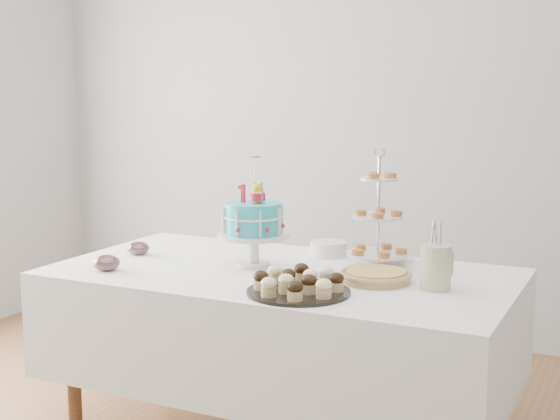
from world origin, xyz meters
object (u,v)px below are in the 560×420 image
at_px(jam_bowl_a, 107,263).
at_px(utensil_pitcher, 436,265).
at_px(table, 281,323).
at_px(plate_stack, 328,249).
at_px(tiered_stand, 378,217).
at_px(jam_bowl_b, 138,248).
at_px(pastry_plate, 386,256).
at_px(birthday_cake, 254,237).
at_px(pie, 376,275).
at_px(cupcake_tray, 298,282).

relative_size(jam_bowl_a, utensil_pitcher, 0.43).
height_order(table, plate_stack, plate_stack).
relative_size(tiered_stand, jam_bowl_b, 5.05).
bearing_deg(jam_bowl_b, pastry_plate, 20.12).
distance_m(table, jam_bowl_b, 0.78).
bearing_deg(birthday_cake, jam_bowl_a, -142.97).
bearing_deg(birthday_cake, plate_stack, 63.25).
bearing_deg(birthday_cake, table, -4.76).
bearing_deg(utensil_pitcher, jam_bowl_b, 155.46).
height_order(pastry_plate, utensil_pitcher, utensil_pitcher).
bearing_deg(table, pie, -0.66).
bearing_deg(pastry_plate, pie, -77.20).
relative_size(cupcake_tray, tiered_stand, 0.75).
relative_size(birthday_cake, utensil_pitcher, 1.80).
height_order(table, jam_bowl_b, jam_bowl_b).
bearing_deg(pie, birthday_cake, 177.23).
height_order(pie, jam_bowl_a, jam_bowl_a).
xyz_separation_m(pie, tiered_stand, (-0.08, 0.25, 0.19)).
bearing_deg(utensil_pitcher, plate_stack, 123.78).
height_order(table, tiered_stand, tiered_stand).
height_order(birthday_cake, plate_stack, birthday_cake).
xyz_separation_m(cupcake_tray, jam_bowl_a, (-0.88, -0.01, -0.01)).
bearing_deg(jam_bowl_b, tiered_stand, 12.59).
distance_m(pie, utensil_pitcher, 0.25).
xyz_separation_m(cupcake_tray, utensil_pitcher, (0.44, 0.28, 0.05)).
distance_m(table, cupcake_tray, 0.46).
height_order(table, cupcake_tray, cupcake_tray).
height_order(tiered_stand, plate_stack, tiered_stand).
distance_m(tiered_stand, jam_bowl_a, 1.16).
xyz_separation_m(cupcake_tray, tiered_stand, (0.12, 0.55, 0.17)).
bearing_deg(table, plate_stack, 80.50).
bearing_deg(cupcake_tray, jam_bowl_b, 162.16).
relative_size(table, tiered_stand, 3.71).
relative_size(birthday_cake, pie, 1.65).
bearing_deg(jam_bowl_a, pie, 16.01).
bearing_deg(jam_bowl_b, plate_stack, 24.33).
distance_m(pastry_plate, jam_bowl_b, 1.13).
distance_m(plate_stack, utensil_pitcher, 0.71).
distance_m(tiered_stand, utensil_pitcher, 0.43).
xyz_separation_m(birthday_cake, jam_bowl_b, (-0.59, -0.02, -0.10)).
xyz_separation_m(tiered_stand, utensil_pitcher, (0.32, -0.26, -0.12)).
xyz_separation_m(cupcake_tray, pie, (0.20, 0.30, -0.02)).
xyz_separation_m(birthday_cake, tiered_stand, (0.48, 0.22, 0.09)).
height_order(pie, plate_stack, plate_stack).
distance_m(cupcake_tray, tiered_stand, 0.59).
xyz_separation_m(birthday_cake, utensil_pitcher, (0.80, -0.04, -0.04)).
height_order(pie, tiered_stand, tiered_stand).
bearing_deg(pastry_plate, jam_bowl_a, -144.39).
bearing_deg(tiered_stand, utensil_pitcher, -39.23).
bearing_deg(tiered_stand, pastry_plate, 94.86).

